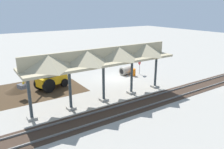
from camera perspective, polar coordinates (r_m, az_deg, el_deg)
The scene contains 9 objects.
ground_plane at distance 26.59m, azimuth 0.94°, elevation -0.94°, with size 120.00×120.00×0.00m, color #9E998E.
dirt_work_zone at distance 24.22m, azimuth -19.45°, elevation -3.76°, with size 9.35×7.00×0.01m, color #42301E.
platform_canopy at distance 19.01m, azimuth -2.31°, elevation 4.76°, with size 14.08×3.20×4.90m.
rail_tracks at distance 21.20m, azimuth 12.51°, elevation -6.05°, with size 60.00×2.58×0.15m.
stop_sign at distance 28.02m, azimuth 7.24°, elevation 2.91°, with size 0.70×0.36×2.01m.
backhoe at distance 23.61m, azimuth -15.77°, elevation -0.71°, with size 5.34×2.90×2.82m.
dirt_mound at distance 24.47m, azimuth -23.58°, elevation -4.02°, with size 4.77×4.77×1.26m, color #42301E.
concrete_pipe at distance 27.97m, azimuth 3.70°, elevation 1.04°, with size 1.62×1.18×1.03m.
traffic_barrel at distance 27.50m, azimuth 5.60°, elevation 0.58°, with size 0.56×0.56×0.90m, color orange.
Camera 1 is at (14.29, 20.88, 8.16)m, focal length 35.00 mm.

